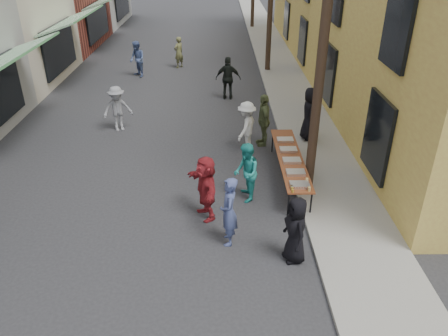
{
  "coord_description": "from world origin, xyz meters",
  "views": [
    {
      "loc": [
        1.76,
        -7.77,
        6.47
      ],
      "look_at": [
        1.86,
        1.79,
        1.3
      ],
      "focal_mm": 35.0,
      "sensor_mm": 36.0,
      "label": 1
    }
  ],
  "objects_px": {
    "utility_pole_near": "(325,26)",
    "guest_front_a": "(296,230)",
    "serving_table": "(290,158)",
    "catering_tray_sausage": "(300,185)",
    "guest_front_c": "(246,173)",
    "server": "(310,114)"
  },
  "relations": [
    {
      "from": "guest_front_a",
      "to": "server",
      "type": "xyz_separation_m",
      "value": [
        1.46,
        6.29,
        0.23
      ]
    },
    {
      "from": "utility_pole_near",
      "to": "serving_table",
      "type": "xyz_separation_m",
      "value": [
        -0.5,
        0.46,
        -3.79
      ]
    },
    {
      "from": "serving_table",
      "to": "guest_front_c",
      "type": "height_order",
      "value": "guest_front_c"
    },
    {
      "from": "guest_front_a",
      "to": "guest_front_c",
      "type": "relative_size",
      "value": 0.96
    },
    {
      "from": "guest_front_c",
      "to": "server",
      "type": "xyz_separation_m",
      "value": [
        2.4,
        3.78,
        0.2
      ]
    },
    {
      "from": "guest_front_a",
      "to": "server",
      "type": "height_order",
      "value": "server"
    },
    {
      "from": "utility_pole_near",
      "to": "serving_table",
      "type": "height_order",
      "value": "utility_pole_near"
    },
    {
      "from": "serving_table",
      "to": "guest_front_c",
      "type": "xyz_separation_m",
      "value": [
        -1.34,
        -1.06,
        0.11
      ]
    },
    {
      "from": "utility_pole_near",
      "to": "catering_tray_sausage",
      "type": "distance_m",
      "value": 3.93
    },
    {
      "from": "guest_front_c",
      "to": "server",
      "type": "bearing_deg",
      "value": 142.81
    },
    {
      "from": "catering_tray_sausage",
      "to": "guest_front_a",
      "type": "xyz_separation_m",
      "value": [
        -0.4,
        -1.92,
        0.0
      ]
    },
    {
      "from": "utility_pole_near",
      "to": "guest_front_a",
      "type": "relative_size",
      "value": 5.69
    },
    {
      "from": "utility_pole_near",
      "to": "serving_table",
      "type": "distance_m",
      "value": 3.85
    },
    {
      "from": "utility_pole_near",
      "to": "catering_tray_sausage",
      "type": "relative_size",
      "value": 18.0
    },
    {
      "from": "serving_table",
      "to": "guest_front_a",
      "type": "height_order",
      "value": "guest_front_a"
    },
    {
      "from": "serving_table",
      "to": "guest_front_c",
      "type": "relative_size",
      "value": 2.43
    },
    {
      "from": "utility_pole_near",
      "to": "guest_front_a",
      "type": "bearing_deg",
      "value": -106.13
    },
    {
      "from": "utility_pole_near",
      "to": "guest_front_a",
      "type": "distance_m",
      "value": 4.92
    },
    {
      "from": "utility_pole_near",
      "to": "guest_front_a",
      "type": "xyz_separation_m",
      "value": [
        -0.9,
        -3.11,
        -3.71
      ]
    },
    {
      "from": "guest_front_c",
      "to": "server",
      "type": "distance_m",
      "value": 4.48
    },
    {
      "from": "guest_front_a",
      "to": "server",
      "type": "bearing_deg",
      "value": 153.99
    },
    {
      "from": "serving_table",
      "to": "catering_tray_sausage",
      "type": "distance_m",
      "value": 1.65
    }
  ]
}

